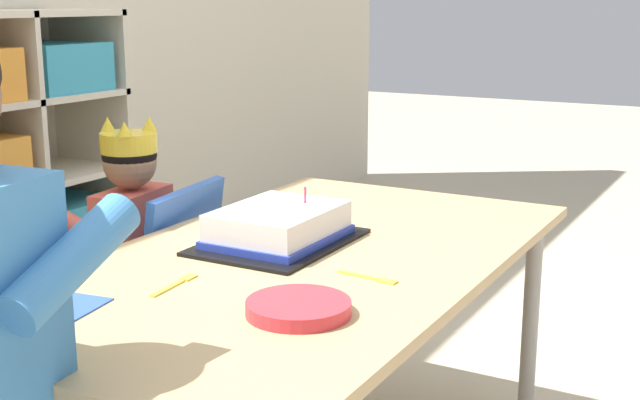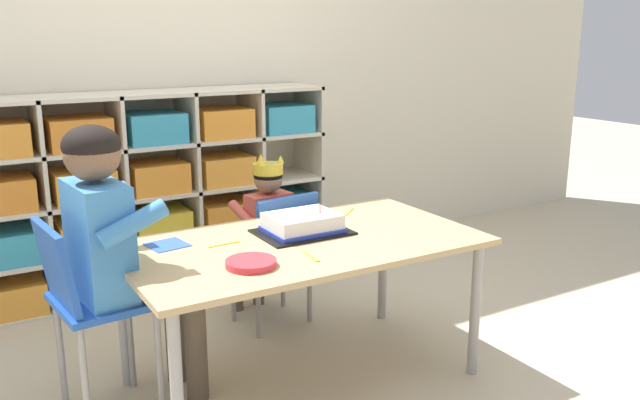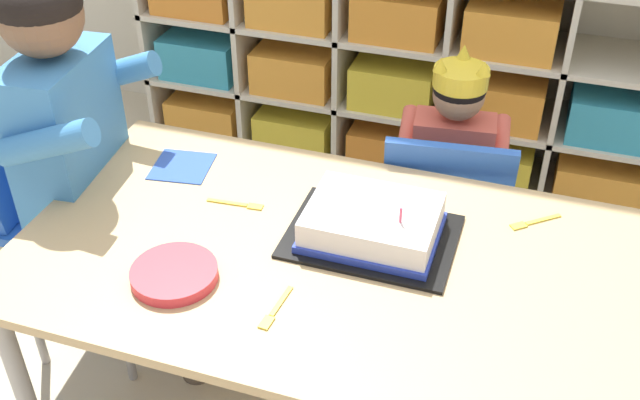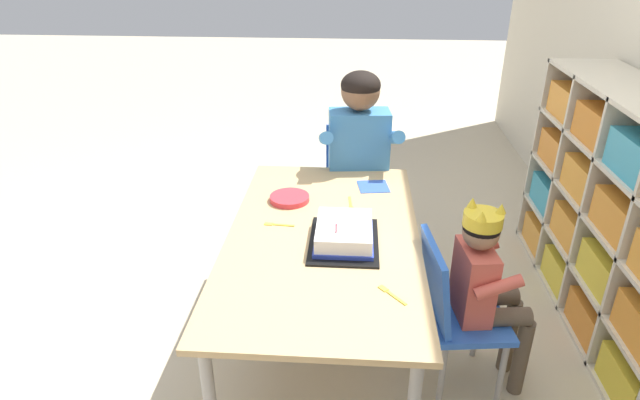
# 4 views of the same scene
# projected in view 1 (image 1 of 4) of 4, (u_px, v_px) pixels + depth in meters

# --- Properties ---
(activity_table) EXTENTS (1.37, 0.76, 0.59)m
(activity_table) POSITION_uv_depth(u_px,v_px,m) (300.00, 280.00, 1.76)
(activity_table) COLOR tan
(activity_table) RESTS_ON ground
(classroom_chair_blue) EXTENTS (0.38, 0.35, 0.66)m
(classroom_chair_blue) POSITION_uv_depth(u_px,v_px,m) (158.00, 290.00, 2.16)
(classroom_chair_blue) COLOR blue
(classroom_chair_blue) RESTS_ON ground
(child_with_crown) EXTENTS (0.31, 0.32, 0.82)m
(child_with_crown) POSITION_uv_depth(u_px,v_px,m) (119.00, 239.00, 2.17)
(child_with_crown) COLOR #D15647
(child_with_crown) RESTS_ON ground
(birthday_cake_on_tray) EXTENTS (0.36, 0.26, 0.12)m
(birthday_cake_on_tray) POSITION_uv_depth(u_px,v_px,m) (278.00, 228.00, 1.82)
(birthday_cake_on_tray) COLOR black
(birthday_cake_on_tray) RESTS_ON activity_table
(paper_plate_stack) EXTENTS (0.18, 0.18, 0.02)m
(paper_plate_stack) POSITION_uv_depth(u_px,v_px,m) (298.00, 308.00, 1.42)
(paper_plate_stack) COLOR #DB333D
(paper_plate_stack) RESTS_ON activity_table
(paper_napkin_square) EXTENTS (0.16, 0.16, 0.00)m
(paper_napkin_square) POSITION_uv_depth(u_px,v_px,m) (56.00, 307.00, 1.45)
(paper_napkin_square) COLOR #3356B7
(paper_napkin_square) RESTS_ON activity_table
(fork_at_table_front_edge) EXTENTS (0.03, 0.13, 0.00)m
(fork_at_table_front_edge) POSITION_uv_depth(u_px,v_px,m) (371.00, 278.00, 1.60)
(fork_at_table_front_edge) COLOR yellow
(fork_at_table_front_edge) RESTS_ON activity_table
(fork_beside_plate_stack) EXTENTS (0.11, 0.09, 0.00)m
(fork_beside_plate_stack) POSITION_uv_depth(u_px,v_px,m) (291.00, 203.00, 2.18)
(fork_beside_plate_stack) COLOR yellow
(fork_beside_plate_stack) RESTS_ON activity_table
(fork_scattered_mid_table) EXTENTS (0.13, 0.03, 0.00)m
(fork_scattered_mid_table) POSITION_uv_depth(u_px,v_px,m) (177.00, 284.00, 1.57)
(fork_scattered_mid_table) COLOR yellow
(fork_scattered_mid_table) RESTS_ON activity_table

